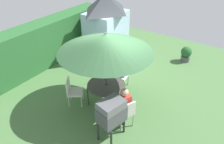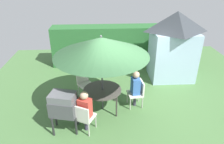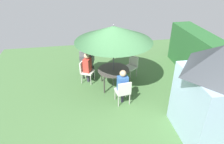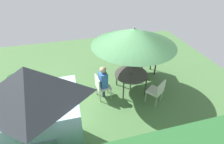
{
  "view_description": "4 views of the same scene",
  "coord_description": "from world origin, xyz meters",
  "px_view_note": "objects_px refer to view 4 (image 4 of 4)",
  "views": [
    {
      "loc": [
        -5.49,
        -3.52,
        4.76
      ],
      "look_at": [
        -0.77,
        -0.27,
        1.17
      ],
      "focal_mm": 35.9,
      "sensor_mm": 36.0,
      "label": 1
    },
    {
      "loc": [
        -0.94,
        -5.73,
        4.14
      ],
      "look_at": [
        -0.6,
        0.04,
        1.23
      ],
      "focal_mm": 33.55,
      "sensor_mm": 36.0,
      "label": 2
    },
    {
      "loc": [
        5.65,
        -1.32,
        4.4
      ],
      "look_at": [
        -0.33,
        -0.3,
        0.96
      ],
      "focal_mm": 32.24,
      "sensor_mm": 36.0,
      "label": 3
    },
    {
      "loc": [
        1.12,
        4.78,
        4.31
      ],
      "look_at": [
        -0.24,
        -0.33,
        0.81
      ],
      "focal_mm": 28.45,
      "sensor_mm": 36.0,
      "label": 4
    }
  ],
  "objects_px": {
    "person_in_red": "(134,58)",
    "person_in_blue": "(103,79)",
    "chair_near_shed": "(134,63)",
    "garden_shed": "(40,120)",
    "patio_table": "(131,75)",
    "chair_toward_hedge": "(157,90)",
    "bbq_grill": "(148,56)",
    "potted_plant_by_shed": "(14,82)",
    "chair_far_side": "(101,86)",
    "patio_umbrella": "(134,37)"
  },
  "relations": [
    {
      "from": "person_in_red",
      "to": "person_in_blue",
      "type": "relative_size",
      "value": 1.0
    },
    {
      "from": "chair_near_shed",
      "to": "garden_shed",
      "type": "bearing_deg",
      "value": 42.5
    },
    {
      "from": "patio_table",
      "to": "chair_toward_hedge",
      "type": "distance_m",
      "value": 1.08
    },
    {
      "from": "person_in_blue",
      "to": "chair_toward_hedge",
      "type": "bearing_deg",
      "value": 155.92
    },
    {
      "from": "patio_table",
      "to": "chair_near_shed",
      "type": "distance_m",
      "value": 1.17
    },
    {
      "from": "bbq_grill",
      "to": "person_in_blue",
      "type": "distance_m",
      "value": 2.36
    },
    {
      "from": "patio_table",
      "to": "chair_near_shed",
      "type": "relative_size",
      "value": 1.32
    },
    {
      "from": "potted_plant_by_shed",
      "to": "person_in_red",
      "type": "bearing_deg",
      "value": 177.5
    },
    {
      "from": "patio_table",
      "to": "bbq_grill",
      "type": "height_order",
      "value": "bbq_grill"
    },
    {
      "from": "garden_shed",
      "to": "bbq_grill",
      "type": "relative_size",
      "value": 2.26
    },
    {
      "from": "bbq_grill",
      "to": "potted_plant_by_shed",
      "type": "distance_m",
      "value": 5.29
    },
    {
      "from": "patio_table",
      "to": "person_in_blue",
      "type": "height_order",
      "value": "person_in_blue"
    },
    {
      "from": "garden_shed",
      "to": "person_in_blue",
      "type": "bearing_deg",
      "value": -132.76
    },
    {
      "from": "chair_far_side",
      "to": "chair_toward_hedge",
      "type": "distance_m",
      "value": 1.91
    },
    {
      "from": "bbq_grill",
      "to": "chair_near_shed",
      "type": "xyz_separation_m",
      "value": [
        0.53,
        -0.11,
        -0.33
      ]
    },
    {
      "from": "bbq_grill",
      "to": "chair_far_side",
      "type": "xyz_separation_m",
      "value": [
        2.2,
        1.06,
        -0.33
      ]
    },
    {
      "from": "patio_umbrella",
      "to": "garden_shed",
      "type": "bearing_deg",
      "value": 35.8
    },
    {
      "from": "bbq_grill",
      "to": "potted_plant_by_shed",
      "type": "xyz_separation_m",
      "value": [
        5.26,
        -0.24,
        -0.49
      ]
    },
    {
      "from": "patio_table",
      "to": "person_in_red",
      "type": "distance_m",
      "value": 1.08
    },
    {
      "from": "chair_near_shed",
      "to": "patio_umbrella",
      "type": "bearing_deg",
      "value": 63.17
    },
    {
      "from": "bbq_grill",
      "to": "chair_toward_hedge",
      "type": "bearing_deg",
      "value": 76.32
    },
    {
      "from": "person_in_red",
      "to": "person_in_blue",
      "type": "bearing_deg",
      "value": 34.97
    },
    {
      "from": "chair_near_shed",
      "to": "person_in_blue",
      "type": "height_order",
      "value": "person_in_blue"
    },
    {
      "from": "person_in_blue",
      "to": "chair_near_shed",
      "type": "bearing_deg",
      "value": -143.84
    },
    {
      "from": "patio_umbrella",
      "to": "chair_near_shed",
      "type": "distance_m",
      "value": 1.99
    },
    {
      "from": "patio_umbrella",
      "to": "chair_toward_hedge",
      "type": "xyz_separation_m",
      "value": [
        -0.62,
        0.87,
        -1.62
      ]
    },
    {
      "from": "chair_near_shed",
      "to": "chair_far_side",
      "type": "relative_size",
      "value": 1.0
    },
    {
      "from": "chair_toward_hedge",
      "to": "person_in_red",
      "type": "relative_size",
      "value": 0.71
    },
    {
      "from": "chair_toward_hedge",
      "to": "potted_plant_by_shed",
      "type": "relative_size",
      "value": 1.34
    },
    {
      "from": "chair_far_side",
      "to": "person_in_blue",
      "type": "xyz_separation_m",
      "value": [
        -0.09,
        -0.01,
        0.26
      ]
    },
    {
      "from": "person_in_blue",
      "to": "potted_plant_by_shed",
      "type": "bearing_deg",
      "value": -22.23
    },
    {
      "from": "chair_toward_hedge",
      "to": "potted_plant_by_shed",
      "type": "distance_m",
      "value": 5.24
    },
    {
      "from": "chair_near_shed",
      "to": "potted_plant_by_shed",
      "type": "height_order",
      "value": "chair_near_shed"
    },
    {
      "from": "bbq_grill",
      "to": "chair_far_side",
      "type": "bearing_deg",
      "value": 25.69
    },
    {
      "from": "garden_shed",
      "to": "patio_table",
      "type": "distance_m",
      "value": 3.58
    },
    {
      "from": "patio_table",
      "to": "potted_plant_by_shed",
      "type": "bearing_deg",
      "value": -15.45
    },
    {
      "from": "potted_plant_by_shed",
      "to": "person_in_blue",
      "type": "distance_m",
      "value": 3.42
    },
    {
      "from": "patio_table",
      "to": "patio_umbrella",
      "type": "distance_m",
      "value": 1.47
    },
    {
      "from": "patio_table",
      "to": "chair_far_side",
      "type": "distance_m",
      "value": 1.16
    },
    {
      "from": "bbq_grill",
      "to": "chair_near_shed",
      "type": "height_order",
      "value": "bbq_grill"
    },
    {
      "from": "potted_plant_by_shed",
      "to": "chair_far_side",
      "type": "bearing_deg",
      "value": 157.06
    },
    {
      "from": "chair_near_shed",
      "to": "person_in_red",
      "type": "relative_size",
      "value": 0.71
    },
    {
      "from": "chair_toward_hedge",
      "to": "chair_near_shed",
      "type": "bearing_deg",
      "value": -87.21
    },
    {
      "from": "patio_table",
      "to": "person_in_red",
      "type": "xyz_separation_m",
      "value": [
        -0.48,
        -0.96,
        0.11
      ]
    },
    {
      "from": "chair_near_shed",
      "to": "potted_plant_by_shed",
      "type": "distance_m",
      "value": 4.73
    },
    {
      "from": "patio_umbrella",
      "to": "chair_near_shed",
      "type": "height_order",
      "value": "patio_umbrella"
    },
    {
      "from": "chair_far_side",
      "to": "chair_toward_hedge",
      "type": "relative_size",
      "value": 1.0
    },
    {
      "from": "chair_near_shed",
      "to": "potted_plant_by_shed",
      "type": "bearing_deg",
      "value": -1.56
    },
    {
      "from": "bbq_grill",
      "to": "potted_plant_by_shed",
      "type": "relative_size",
      "value": 1.79
    },
    {
      "from": "patio_table",
      "to": "chair_far_side",
      "type": "bearing_deg",
      "value": 6.61
    }
  ]
}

